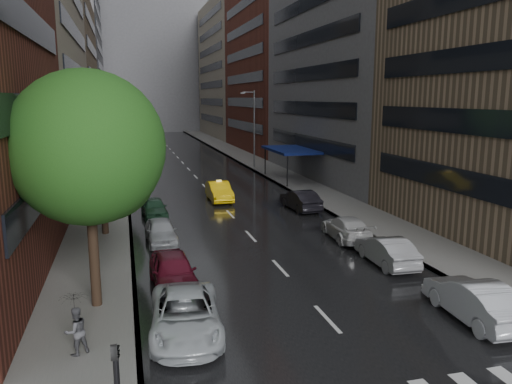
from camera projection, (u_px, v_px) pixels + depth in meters
ground at (378, 374)px, 15.36m from camera, size 220.00×220.00×0.00m
road at (184, 165)px, 62.84m from camera, size 14.00×140.00×0.01m
sidewalk_left at (110, 167)px, 60.56m from camera, size 4.00×140.00×0.15m
sidewalk_right at (253, 162)px, 65.09m from camera, size 4.00×140.00×0.15m
buildings_left at (57, 37)px, 64.42m from camera, size 8.00×108.00×38.00m
buildings_right at (283, 49)px, 70.16m from camera, size 8.05×109.10×36.00m
building_far at (150, 66)px, 124.41m from camera, size 40.00×14.00×32.00m
tree_near at (87, 148)px, 18.94m from camera, size 5.94×5.94×9.46m
tree_mid at (100, 141)px, 29.60m from camera, size 5.36×5.36×8.54m
tree_far at (107, 124)px, 43.22m from camera, size 5.58×5.58×8.89m
taxi at (219, 191)px, 40.88m from camera, size 1.68×4.77×1.57m
parked_cars_left at (169, 258)px, 24.14m from camera, size 2.92×23.21×1.60m
parked_cars_right at (362, 236)px, 27.83m from camera, size 2.36×24.40×1.60m
ped_black_umbrella at (75, 318)px, 16.02m from camera, size 0.98×0.98×2.09m
street_lamp_left at (118, 140)px, 40.99m from camera, size 1.74×0.22×9.00m
street_lamp_right at (254, 127)px, 59.12m from camera, size 1.74×0.22×9.00m
awning at (291, 150)px, 50.27m from camera, size 4.00×8.00×3.12m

